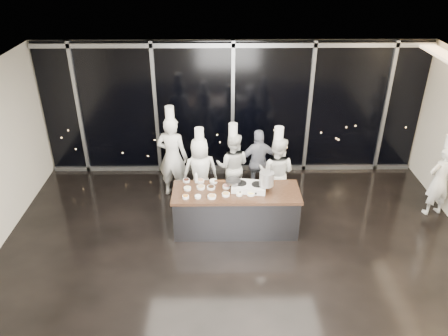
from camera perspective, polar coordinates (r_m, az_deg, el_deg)
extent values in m
plane|color=black|center=(8.21, 1.74, -11.73)|extent=(9.00, 9.00, 0.00)
cube|color=beige|center=(10.43, 1.13, 7.83)|extent=(9.00, 0.02, 3.20)
cube|color=beige|center=(6.59, 2.16, 9.92)|extent=(9.00, 7.00, 0.02)
cube|color=black|center=(10.37, 1.14, 7.71)|extent=(8.90, 0.04, 3.18)
cube|color=gray|center=(9.88, 1.23, 15.74)|extent=(8.90, 0.08, 0.10)
cube|color=gray|center=(10.98, 1.07, 0.05)|extent=(8.90, 0.08, 0.10)
cube|color=gray|center=(10.83, -18.42, 7.14)|extent=(0.08, 0.08, 3.20)
cube|color=gray|center=(10.43, -8.88, 7.48)|extent=(0.08, 0.08, 3.20)
cube|color=gray|center=(10.33, 1.14, 7.61)|extent=(0.08, 0.08, 3.20)
cube|color=gray|center=(10.54, 11.06, 7.51)|extent=(0.08, 0.08, 3.20)
cube|color=gray|center=(11.04, 20.32, 7.22)|extent=(0.08, 0.08, 3.20)
cube|color=#38383E|center=(8.67, 1.55, -5.74)|extent=(2.40, 0.80, 0.84)
cube|color=#462C1D|center=(8.42, 1.59, -3.22)|extent=(2.46, 0.86, 0.06)
cube|color=silver|center=(8.44, 3.29, -2.47)|extent=(0.70, 0.49, 0.12)
cylinder|color=black|center=(8.41, 2.22, -1.99)|extent=(0.25, 0.25, 0.02)
cylinder|color=black|center=(8.39, 4.38, -2.14)|extent=(0.25, 0.25, 0.02)
cylinder|color=black|center=(8.27, 2.12, -3.20)|extent=(0.04, 0.03, 0.04)
cylinder|color=black|center=(8.26, 4.18, -3.35)|extent=(0.04, 0.03, 0.04)
cylinder|color=slate|center=(8.41, 1.21, -1.72)|extent=(0.34, 0.34, 0.05)
cube|color=#4C2B14|center=(8.43, -0.51, -1.55)|extent=(0.22, 0.06, 0.02)
cylinder|color=silver|center=(8.30, 5.58, -1.40)|extent=(0.31, 0.31, 0.27)
cylinder|color=white|center=(8.22, -5.03, -3.77)|extent=(0.13, 0.13, 0.04)
cylinder|color=orange|center=(8.21, -5.04, -3.68)|extent=(0.10, 0.10, 0.01)
cylinder|color=white|center=(8.47, -4.81, -2.68)|extent=(0.14, 0.14, 0.04)
cylinder|color=beige|center=(8.46, -4.81, -2.59)|extent=(0.12, 0.12, 0.01)
cylinder|color=white|center=(8.73, -4.93, -1.64)|extent=(0.14, 0.14, 0.04)
cylinder|color=black|center=(8.73, -4.93, -1.54)|extent=(0.11, 0.11, 0.01)
cylinder|color=white|center=(8.21, -3.43, -3.75)|extent=(0.12, 0.12, 0.04)
cylinder|color=white|center=(8.20, -3.44, -3.65)|extent=(0.10, 0.10, 0.01)
cylinder|color=white|center=(8.49, -3.04, -2.52)|extent=(0.16, 0.16, 0.04)
cylinder|color=tan|center=(8.48, -3.04, -2.43)|extent=(0.13, 0.13, 0.01)
cylinder|color=white|center=(8.70, -3.11, -1.69)|extent=(0.16, 0.16, 0.04)
cylinder|color=#AB7855|center=(8.69, -3.11, -1.60)|extent=(0.13, 0.13, 0.01)
cylinder|color=white|center=(8.20, -1.60, -3.76)|extent=(0.16, 0.16, 0.04)
cylinder|color=tan|center=(8.19, -1.60, -3.66)|extent=(0.13, 0.13, 0.01)
cylinder|color=white|center=(8.48, -1.70, -2.56)|extent=(0.16, 0.16, 0.04)
cylinder|color=black|center=(8.47, -1.70, -2.46)|extent=(0.13, 0.13, 0.01)
cylinder|color=white|center=(8.68, -1.38, -1.75)|extent=(0.15, 0.15, 0.04)
cylinder|color=silver|center=(8.67, -1.38, -1.66)|extent=(0.13, 0.13, 0.01)
cylinder|color=white|center=(8.26, 0.24, -3.46)|extent=(0.15, 0.15, 0.04)
cylinder|color=#B68C48|center=(8.25, 0.24, -3.36)|extent=(0.12, 0.12, 0.01)
cylinder|color=white|center=(8.50, 0.31, -2.44)|extent=(0.14, 0.14, 0.04)
cylinder|color=tan|center=(8.49, 0.31, -2.34)|extent=(0.12, 0.12, 0.01)
cylinder|color=white|center=(8.27, 2.02, -3.43)|extent=(0.12, 0.12, 0.04)
cylinder|color=beige|center=(8.26, 2.02, -3.33)|extent=(0.10, 0.10, 0.01)
cylinder|color=white|center=(8.51, 1.76, -2.44)|extent=(0.16, 0.16, 0.04)
cylinder|color=olive|center=(8.50, 1.77, -2.35)|extent=(0.13, 0.13, 0.01)
cylinder|color=white|center=(8.30, 3.54, -3.35)|extent=(0.16, 0.16, 0.04)
cylinder|color=#DBC949|center=(8.29, 3.55, -3.26)|extent=(0.13, 0.13, 0.01)
cylinder|color=silver|center=(8.66, -3.64, -1.38)|extent=(0.07, 0.07, 0.18)
cone|color=silver|center=(8.60, -3.67, -0.69)|extent=(0.06, 0.06, 0.06)
imported|color=silver|center=(9.62, -6.75, 1.43)|extent=(0.78, 0.60, 1.89)
cylinder|color=white|center=(9.19, -7.12, 7.22)|extent=(0.23, 0.23, 0.26)
imported|color=silver|center=(9.32, -3.11, -0.48)|extent=(0.85, 0.64, 1.56)
cylinder|color=white|center=(8.92, -3.26, 4.45)|extent=(0.22, 0.22, 0.26)
imported|color=silver|center=(9.54, 1.13, 0.26)|extent=(0.83, 0.69, 1.54)
cylinder|color=white|center=(9.16, 1.19, 5.06)|extent=(0.22, 0.22, 0.26)
imported|color=#151E3B|center=(9.69, 4.54, 0.70)|extent=(0.96, 0.49, 1.57)
imported|color=silver|center=(9.27, 6.85, -0.62)|extent=(0.95, 0.85, 1.63)
cylinder|color=white|center=(8.86, 7.19, 4.53)|extent=(0.24, 0.24, 0.26)
imported|color=silver|center=(9.99, 26.30, -1.50)|extent=(0.66, 0.52, 1.58)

